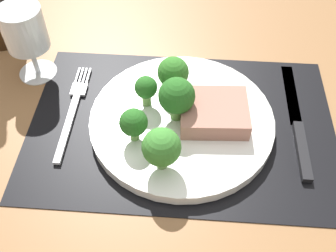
{
  "coord_description": "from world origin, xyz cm",
  "views": [
    {
      "loc": [
        0.75,
        -38.02,
        45.68
      ],
      "look_at": [
        -1.88,
        -1.84,
        1.9
      ],
      "focal_mm": 42.74,
      "sensor_mm": 36.0,
      "label": 1
    }
  ],
  "objects_px": {
    "knife": "(298,126)",
    "wine_glass": "(25,33)",
    "steak": "(214,114)",
    "fork": "(73,110)",
    "plate": "(182,121)"
  },
  "relations": [
    {
      "from": "knife",
      "to": "wine_glass",
      "type": "height_order",
      "value": "wine_glass"
    },
    {
      "from": "steak",
      "to": "wine_glass",
      "type": "bearing_deg",
      "value": 160.88
    },
    {
      "from": "fork",
      "to": "knife",
      "type": "bearing_deg",
      "value": 1.12
    },
    {
      "from": "steak",
      "to": "wine_glass",
      "type": "height_order",
      "value": "wine_glass"
    },
    {
      "from": "plate",
      "to": "fork",
      "type": "relative_size",
      "value": 1.4
    },
    {
      "from": "steak",
      "to": "fork",
      "type": "relative_size",
      "value": 0.49
    },
    {
      "from": "fork",
      "to": "wine_glass",
      "type": "height_order",
      "value": "wine_glass"
    },
    {
      "from": "plate",
      "to": "steak",
      "type": "xyz_separation_m",
      "value": [
        0.05,
        -0.0,
        0.02
      ]
    },
    {
      "from": "wine_glass",
      "to": "knife",
      "type": "bearing_deg",
      "value": -12.52
    },
    {
      "from": "steak",
      "to": "fork",
      "type": "bearing_deg",
      "value": 175.34
    },
    {
      "from": "plate",
      "to": "steak",
      "type": "bearing_deg",
      "value": -3.83
    },
    {
      "from": "plate",
      "to": "knife",
      "type": "bearing_deg",
      "value": 1.78
    },
    {
      "from": "plate",
      "to": "fork",
      "type": "height_order",
      "value": "plate"
    },
    {
      "from": "wine_glass",
      "to": "steak",
      "type": "bearing_deg",
      "value": -19.12
    },
    {
      "from": "fork",
      "to": "knife",
      "type": "xyz_separation_m",
      "value": [
        0.34,
        -0.01,
        0.0
      ]
    }
  ]
}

